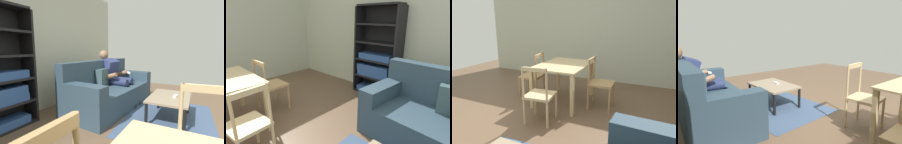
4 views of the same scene
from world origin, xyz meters
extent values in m
cube|color=beige|center=(0.00, 3.03, 1.34)|extent=(6.17, 0.12, 2.67)
cube|color=#2D4251|center=(1.22, 1.82, 0.22)|extent=(2.14, 1.06, 0.44)
cube|color=#2D4251|center=(1.25, 2.18, 0.70)|extent=(2.09, 0.35, 0.53)
cube|color=#2D4251|center=(0.31, 1.89, 0.55)|extent=(0.30, 0.93, 0.22)
cube|color=#2D4251|center=(2.14, 1.75, 0.55)|extent=(0.30, 0.93, 0.22)
cube|color=#385056|center=(1.19, 2.02, 0.62)|extent=(0.41, 0.19, 0.36)
cube|color=navy|center=(1.52, 2.07, 0.70)|extent=(0.43, 0.42, 0.59)
sphere|color=#8C664C|center=(1.53, 2.20, 1.07)|extent=(0.21, 0.21, 0.21)
cylinder|color=navy|center=(1.39, 1.77, 0.51)|extent=(0.18, 0.45, 0.15)
cylinder|color=#8C664C|center=(1.37, 1.55, 0.22)|extent=(0.11, 0.11, 0.44)
cube|color=black|center=(1.36, 1.47, 0.04)|extent=(0.12, 0.25, 0.08)
cylinder|color=navy|center=(1.61, 1.75, 0.51)|extent=(0.18, 0.45, 0.15)
cylinder|color=#8C664C|center=(1.59, 1.53, 0.22)|extent=(0.11, 0.11, 0.44)
cube|color=black|center=(1.58, 1.45, 0.04)|extent=(0.12, 0.25, 0.08)
cylinder|color=#8C664C|center=(1.25, 1.90, 0.64)|extent=(0.11, 0.36, 0.19)
cylinder|color=#8C664C|center=(1.75, 1.86, 0.64)|extent=(0.11, 0.36, 0.19)
cube|color=white|center=(1.74, 1.70, 0.68)|extent=(0.05, 0.16, 0.08)
cube|color=gray|center=(1.17, 0.68, 0.39)|extent=(0.94, 0.63, 0.03)
cylinder|color=black|center=(0.74, 0.40, 0.19)|extent=(0.05, 0.05, 0.37)
cylinder|color=black|center=(1.60, 0.40, 0.19)|extent=(0.05, 0.05, 0.37)
cylinder|color=black|center=(0.74, 0.95, 0.19)|extent=(0.05, 0.05, 0.37)
cylinder|color=black|center=(1.60, 0.95, 0.19)|extent=(0.05, 0.05, 0.37)
cube|color=white|center=(1.21, 0.59, 0.41)|extent=(0.18, 0.07, 0.02)
cube|color=black|center=(0.05, 2.77, 0.90)|extent=(0.04, 0.36, 1.80)
cube|color=black|center=(-0.40, 2.77, 0.02)|extent=(0.87, 0.36, 0.04)
cube|color=black|center=(-0.40, 2.77, 0.38)|extent=(0.87, 0.36, 0.04)
cube|color=black|center=(-0.40, 2.77, 0.74)|extent=(0.87, 0.36, 0.04)
cube|color=#2D5193|center=(-0.42, 2.75, 0.10)|extent=(0.71, 0.29, 0.12)
cube|color=#2D5193|center=(-0.42, 2.75, 0.46)|extent=(0.71, 0.31, 0.12)
cube|color=#2D5193|center=(-0.40, 2.75, 0.82)|extent=(0.71, 0.29, 0.12)
cube|color=tan|center=(-1.31, 0.73, 0.89)|extent=(0.38, 0.04, 0.06)
cylinder|color=#D1B27F|center=(-0.26, 0.38, 0.68)|extent=(0.03, 0.03, 0.49)
cube|color=#D1B27F|center=(-0.24, 0.20, 0.89)|extent=(0.08, 0.38, 0.06)
cube|color=#3D5170|center=(1.17, 0.68, 0.00)|extent=(2.06, 1.49, 0.01)
camera|label=1|loc=(-1.62, 0.28, 1.19)|focal=25.77mm
camera|label=2|loc=(1.50, -0.35, 1.59)|focal=28.45mm
camera|label=3|loc=(2.12, 1.75, 1.59)|focal=32.47mm
camera|label=4|loc=(-1.84, 2.68, 1.36)|focal=31.54mm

